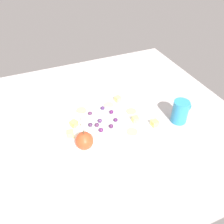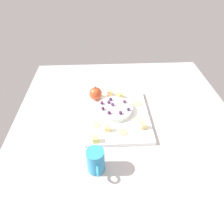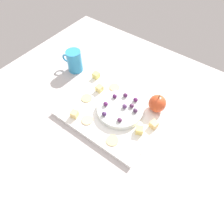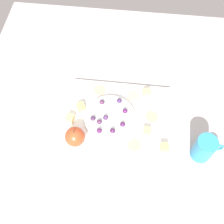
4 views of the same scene
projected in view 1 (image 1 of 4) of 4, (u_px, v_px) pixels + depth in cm
name	position (u px, v px, depth cm)	size (l,w,h in cm)	color
table	(107.00, 122.00, 105.33)	(111.25, 106.00, 4.82)	#B4ACAB
platter	(107.00, 122.00, 100.24)	(36.60, 29.47, 1.71)	white
serving_dish	(102.00, 122.00, 97.18)	(17.50, 17.50, 2.29)	silver
apple_whole	(84.00, 141.00, 86.16)	(6.62, 6.62, 6.62)	#CC4824
apple_stem	(84.00, 133.00, 83.69)	(0.50, 0.50, 1.20)	brown
cheese_cube_0	(71.00, 134.00, 91.86)	(2.52, 2.52, 2.52)	#EDC276
cheese_cube_1	(74.00, 124.00, 96.34)	(2.52, 2.52, 2.52)	#F3D568
cheese_cube_2	(135.00, 119.00, 98.41)	(2.52, 2.52, 2.52)	#E5CE74
cheese_cube_3	(118.00, 99.00, 109.36)	(2.52, 2.52, 2.52)	#EBCA79
cheese_cube_4	(155.00, 123.00, 96.53)	(2.52, 2.52, 2.52)	#E0D56A
cracker_0	(132.00, 132.00, 94.27)	(4.40, 4.40, 0.40)	#D6B37E
cracker_1	(109.00, 105.00, 107.62)	(4.40, 4.40, 0.40)	#E1B789
cracker_2	(131.00, 111.00, 104.12)	(4.40, 4.40, 0.40)	#D9BF7B
cracker_3	(81.00, 110.00, 104.74)	(4.40, 4.40, 0.40)	#E1BD7E
grape_0	(90.00, 114.00, 98.39)	(1.83, 1.64, 1.46)	#532B4E
grape_1	(100.00, 121.00, 94.90)	(1.83, 1.64, 1.67)	#51305E
grape_2	(103.00, 108.00, 101.27)	(1.83, 1.64, 1.58)	#452858
grape_3	(111.00, 126.00, 92.43)	(1.83, 1.64, 1.68)	#4C1F4B
grape_4	(101.00, 130.00, 90.79)	(1.83, 1.64, 1.64)	#572056
grape_5	(90.00, 125.00, 93.11)	(1.83, 1.64, 1.57)	#45284A
grape_6	(111.00, 112.00, 99.18)	(1.83, 1.64, 1.66)	#541D55
grape_7	(97.00, 125.00, 93.04)	(1.83, 1.64, 1.57)	#532A50
grape_8	(116.00, 120.00, 95.40)	(1.83, 1.64, 1.49)	#491B4E
cup	(180.00, 111.00, 99.17)	(9.71, 6.53, 9.94)	#2E8FC4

